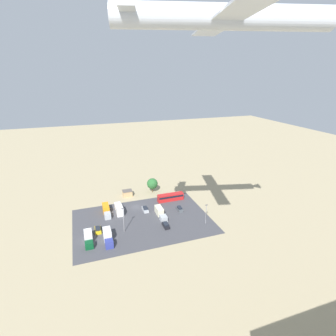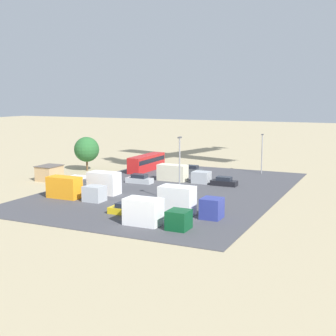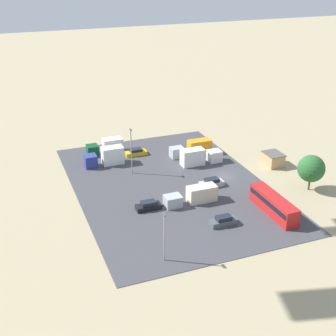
% 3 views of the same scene
% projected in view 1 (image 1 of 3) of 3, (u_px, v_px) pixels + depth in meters
% --- Properties ---
extents(ground_plane, '(400.00, 400.00, 0.00)m').
position_uv_depth(ground_plane, '(136.00, 207.00, 107.28)').
color(ground_plane, tan).
extents(parking_lot_surface, '(49.53, 34.16, 0.08)m').
position_uv_depth(parking_lot_surface, '(143.00, 221.00, 97.16)').
color(parking_lot_surface, '#424247').
rests_on(parking_lot_surface, ground).
extents(shed_building, '(4.24, 3.47, 2.64)m').
position_uv_depth(shed_building, '(127.00, 193.00, 116.82)').
color(shed_building, tan).
rests_on(shed_building, ground).
extents(bus, '(11.27, 2.56, 3.05)m').
position_uv_depth(bus, '(170.00, 197.00, 112.42)').
color(bus, red).
rests_on(bus, ground).
extents(parked_car_0, '(1.88, 4.55, 1.52)m').
position_uv_depth(parked_car_0, '(145.00, 209.00, 104.21)').
color(parked_car_0, '#ADB2B7').
rests_on(parked_car_0, ground).
extents(parked_car_1, '(1.70, 4.36, 1.57)m').
position_uv_depth(parked_car_1, '(179.00, 209.00, 104.46)').
color(parked_car_1, '#4C5156').
rests_on(parked_car_1, ground).
extents(parked_car_2, '(1.82, 4.32, 1.48)m').
position_uv_depth(parked_car_2, '(166.00, 225.00, 93.22)').
color(parked_car_2, black).
rests_on(parked_car_2, ground).
extents(parked_car_3, '(1.99, 4.59, 1.41)m').
position_uv_depth(parked_car_3, '(98.00, 230.00, 90.55)').
color(parked_car_3, gold).
rests_on(parked_car_3, ground).
extents(parked_truck_0, '(2.33, 9.05, 3.11)m').
position_uv_depth(parked_truck_0, '(106.00, 210.00, 101.83)').
color(parked_truck_0, '#ADB2B7').
rests_on(parked_truck_0, ground).
extents(parked_truck_1, '(2.50, 8.00, 3.58)m').
position_uv_depth(parked_truck_1, '(108.00, 237.00, 84.73)').
color(parked_truck_1, navy).
rests_on(parked_truck_1, ground).
extents(parked_truck_2, '(2.40, 9.36, 2.81)m').
position_uv_depth(parked_truck_2, '(160.00, 213.00, 100.37)').
color(parked_truck_2, '#ADB2B7').
rests_on(parked_truck_2, ground).
extents(parked_truck_3, '(2.50, 8.63, 3.35)m').
position_uv_depth(parked_truck_3, '(119.00, 209.00, 102.53)').
color(parked_truck_3, silver).
rests_on(parked_truck_3, ground).
extents(parked_truck_4, '(2.51, 7.78, 3.08)m').
position_uv_depth(parked_truck_4, '(89.00, 238.00, 84.42)').
color(parked_truck_4, '#0C4723').
rests_on(parked_truck_4, ground).
extents(tree_near_shed, '(4.94, 4.94, 6.72)m').
position_uv_depth(tree_near_shed, '(152.00, 184.00, 119.63)').
color(tree_near_shed, brown).
rests_on(tree_near_shed, ground).
extents(light_pole_lot_centre, '(0.90, 0.28, 9.19)m').
position_uv_depth(light_pole_lot_centre, '(123.00, 219.00, 88.62)').
color(light_pole_lot_centre, gray).
rests_on(light_pole_lot_centre, ground).
extents(light_pole_lot_edge, '(0.90, 0.28, 7.55)m').
position_uv_depth(light_pole_lot_edge, '(206.00, 213.00, 94.18)').
color(light_pole_lot_edge, gray).
rests_on(light_pole_lot_edge, ground).
extents(airplane, '(40.91, 34.18, 9.78)m').
position_uv_depth(airplane, '(233.00, 17.00, 43.60)').
color(airplane, silver).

